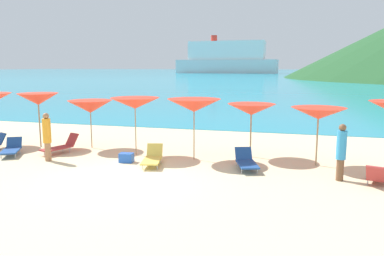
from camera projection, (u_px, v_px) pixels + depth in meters
name	position (u px, v px, depth m)	size (l,w,h in m)	color
ground_plane	(202.00, 132.00, 21.70)	(50.00, 100.00, 0.30)	beige
ocean_water	(290.00, 72.00, 230.90)	(650.00, 440.00, 0.02)	teal
umbrella_1	(38.00, 99.00, 16.71)	(1.79, 1.79, 2.37)	#9E7F59
umbrella_2	(90.00, 107.00, 16.52)	(1.94, 1.94, 2.08)	#9E7F59
umbrella_3	(135.00, 103.00, 15.13)	(2.08, 2.08, 2.31)	#9E7F59
umbrella_4	(194.00, 105.00, 14.40)	(2.24, 2.24, 2.32)	#9E7F59
umbrella_5	(251.00, 110.00, 14.86)	(2.04, 2.04, 2.10)	#9E7F59
umbrella_6	(318.00, 113.00, 13.53)	(1.95, 1.95, 2.10)	#9E7F59
lounge_chair_0	(153.00, 158.00, 13.87)	(0.91, 1.63, 0.66)	#D8BF4C
lounge_chair_1	(246.00, 161.00, 13.32)	(1.05, 1.62, 0.64)	#1E478C
lounge_chair_2	(61.00, 146.00, 15.75)	(1.04, 1.68, 0.74)	#A53333
lounge_chair_3	(378.00, 175.00, 11.60)	(0.95, 1.63, 0.70)	#A53333
lounge_chair_5	(11.00, 148.00, 15.41)	(1.25, 1.62, 0.62)	#1E478C
beachgoer_0	(341.00, 150.00, 11.85)	(0.30, 0.30, 1.79)	brown
beachgoer_1	(47.00, 135.00, 14.35)	(0.30, 0.30, 1.82)	#A3704C
cooler_box	(126.00, 158.00, 14.27)	(0.50, 0.36, 0.34)	blue
cruise_ship	(226.00, 59.00, 196.01)	(52.33, 12.38, 19.15)	silver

